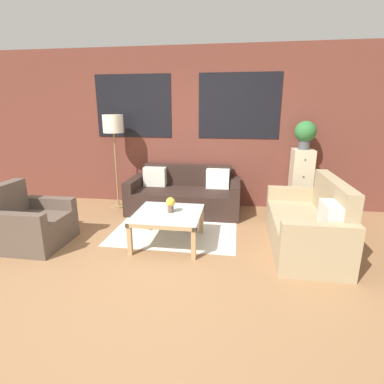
{
  "coord_description": "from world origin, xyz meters",
  "views": [
    {
      "loc": [
        0.96,
        -3.03,
        1.76
      ],
      "look_at": [
        0.3,
        1.25,
        0.55
      ],
      "focal_mm": 28.0,
      "sensor_mm": 36.0,
      "label": 1
    }
  ],
  "objects_px": {
    "coffee_table": "(168,217)",
    "drawer_cabinet": "(300,182)",
    "couch_dark": "(184,196)",
    "floor_lamp": "(113,128)",
    "armchair_corner": "(32,225)",
    "potted_plant": "(305,133)",
    "flower_vase": "(171,204)",
    "settee_vintage": "(308,226)"
  },
  "relations": [
    {
      "from": "settee_vintage",
      "to": "armchair_corner",
      "type": "relative_size",
      "value": 1.95
    },
    {
      "from": "floor_lamp",
      "to": "drawer_cabinet",
      "type": "xyz_separation_m",
      "value": [
        3.24,
        0.13,
        -0.87
      ]
    },
    {
      "from": "settee_vintage",
      "to": "flower_vase",
      "type": "xyz_separation_m",
      "value": [
        -1.78,
        -0.1,
        0.24
      ]
    },
    {
      "from": "couch_dark",
      "to": "floor_lamp",
      "type": "distance_m",
      "value": 1.71
    },
    {
      "from": "couch_dark",
      "to": "floor_lamp",
      "type": "bearing_deg",
      "value": 176.55
    },
    {
      "from": "armchair_corner",
      "to": "coffee_table",
      "type": "relative_size",
      "value": 0.96
    },
    {
      "from": "couch_dark",
      "to": "floor_lamp",
      "type": "height_order",
      "value": "floor_lamp"
    },
    {
      "from": "drawer_cabinet",
      "to": "armchair_corner",
      "type": "bearing_deg",
      "value": -153.69
    },
    {
      "from": "couch_dark",
      "to": "coffee_table",
      "type": "relative_size",
      "value": 2.2
    },
    {
      "from": "settee_vintage",
      "to": "drawer_cabinet",
      "type": "bearing_deg",
      "value": 84.18
    },
    {
      "from": "flower_vase",
      "to": "armchair_corner",
      "type": "bearing_deg",
      "value": -169.7
    },
    {
      "from": "potted_plant",
      "to": "flower_vase",
      "type": "xyz_separation_m",
      "value": [
        -1.93,
        -1.52,
        -0.82
      ]
    },
    {
      "from": "drawer_cabinet",
      "to": "flower_vase",
      "type": "distance_m",
      "value": 2.45
    },
    {
      "from": "floor_lamp",
      "to": "potted_plant",
      "type": "xyz_separation_m",
      "value": [
        3.24,
        0.13,
        -0.05
      ]
    },
    {
      "from": "coffee_table",
      "to": "potted_plant",
      "type": "relative_size",
      "value": 1.89
    },
    {
      "from": "floor_lamp",
      "to": "drawer_cabinet",
      "type": "bearing_deg",
      "value": 2.22
    },
    {
      "from": "coffee_table",
      "to": "potted_plant",
      "type": "height_order",
      "value": "potted_plant"
    },
    {
      "from": "coffee_table",
      "to": "flower_vase",
      "type": "bearing_deg",
      "value": 38.56
    },
    {
      "from": "couch_dark",
      "to": "coffee_table",
      "type": "bearing_deg",
      "value": -89.17
    },
    {
      "from": "drawer_cabinet",
      "to": "flower_vase",
      "type": "bearing_deg",
      "value": -141.72
    },
    {
      "from": "armchair_corner",
      "to": "flower_vase",
      "type": "distance_m",
      "value": 1.86
    },
    {
      "from": "couch_dark",
      "to": "potted_plant",
      "type": "relative_size",
      "value": 4.15
    },
    {
      "from": "settee_vintage",
      "to": "floor_lamp",
      "type": "relative_size",
      "value": 0.99
    },
    {
      "from": "couch_dark",
      "to": "floor_lamp",
      "type": "relative_size",
      "value": 1.16
    },
    {
      "from": "drawer_cabinet",
      "to": "potted_plant",
      "type": "bearing_deg",
      "value": 90.0
    },
    {
      "from": "couch_dark",
      "to": "settee_vintage",
      "type": "bearing_deg",
      "value": -33.54
    },
    {
      "from": "armchair_corner",
      "to": "potted_plant",
      "type": "relative_size",
      "value": 1.82
    },
    {
      "from": "armchair_corner",
      "to": "couch_dark",
      "type": "bearing_deg",
      "value": 43.03
    },
    {
      "from": "settee_vintage",
      "to": "armchair_corner",
      "type": "height_order",
      "value": "settee_vintage"
    },
    {
      "from": "couch_dark",
      "to": "coffee_table",
      "type": "xyz_separation_m",
      "value": [
        0.02,
        -1.34,
        0.09
      ]
    },
    {
      "from": "armchair_corner",
      "to": "floor_lamp",
      "type": "distance_m",
      "value": 2.13
    },
    {
      "from": "armchair_corner",
      "to": "coffee_table",
      "type": "height_order",
      "value": "armchair_corner"
    },
    {
      "from": "couch_dark",
      "to": "flower_vase",
      "type": "height_order",
      "value": "couch_dark"
    },
    {
      "from": "floor_lamp",
      "to": "potted_plant",
      "type": "relative_size",
      "value": 3.59
    },
    {
      "from": "drawer_cabinet",
      "to": "couch_dark",
      "type": "bearing_deg",
      "value": -174.16
    },
    {
      "from": "coffee_table",
      "to": "drawer_cabinet",
      "type": "relative_size",
      "value": 0.79
    },
    {
      "from": "couch_dark",
      "to": "flower_vase",
      "type": "relative_size",
      "value": 9.44
    },
    {
      "from": "settee_vintage",
      "to": "drawer_cabinet",
      "type": "relative_size",
      "value": 1.48
    },
    {
      "from": "drawer_cabinet",
      "to": "potted_plant",
      "type": "xyz_separation_m",
      "value": [
        -0.0,
        0.0,
        0.82
      ]
    },
    {
      "from": "floor_lamp",
      "to": "coffee_table",
      "type": "bearing_deg",
      "value": -47.79
    },
    {
      "from": "coffee_table",
      "to": "drawer_cabinet",
      "type": "xyz_separation_m",
      "value": [
        1.96,
        1.54,
        0.18
      ]
    },
    {
      "from": "armchair_corner",
      "to": "drawer_cabinet",
      "type": "relative_size",
      "value": 0.76
    }
  ]
}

